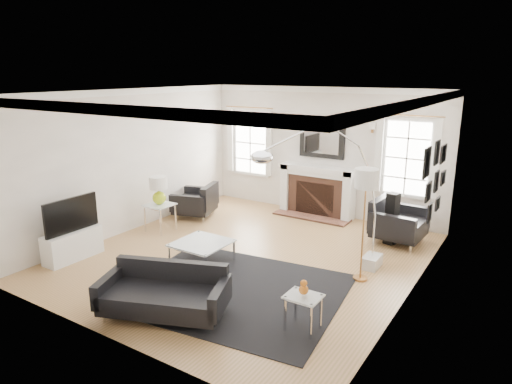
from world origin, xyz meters
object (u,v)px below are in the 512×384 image
Objects in this scene: coffee_table at (202,244)px; arc_floor_lamp at (320,194)px; sofa at (165,294)px; armchair_left at (197,202)px; armchair_right at (396,223)px; fireplace at (317,191)px; gourd_lamp at (159,188)px.

arc_floor_lamp reaches higher than coffee_table.
sofa is at bearing -115.48° from arc_floor_lamp.
armchair_right is at bearing 11.64° from armchair_left.
fireplace reaches higher than sofa.
armchair_right is 4.61m from gourd_lamp.
gourd_lamp is 3.50m from arc_floor_lamp.
fireplace is 3.49m from coffee_table.
arc_floor_lamp is (1.11, 2.33, 0.99)m from sofa.
sofa is at bearing -67.46° from coffee_table.
coffee_table is (-2.42, -2.75, -0.03)m from armchair_right.
sofa is 2.76m from arc_floor_lamp.
armchair_left is 1.07× the size of armchair_right.
arc_floor_lamp reaches higher than gourd_lamp.
sofa is at bearing -44.84° from gourd_lamp.
armchair_left is 1.31× the size of coffee_table.
armchair_left is (-2.14, -1.55, -0.20)m from fireplace.
armchair_left is 1.96× the size of gourd_lamp.
gourd_lamp is 0.24× the size of arc_floor_lamp.
armchair_right is at bearing 71.22° from arc_floor_lamp.
armchair_right reaches higher than armchair_left.
armchair_left is 3.73m from arc_floor_lamp.
fireplace reaches higher than armchair_right.
armchair_left is 1.23m from gourd_lamp.
sofa is at bearing -87.95° from fireplace.
fireplace is at bearing 115.71° from arc_floor_lamp.
armchair_left is at bearing 131.33° from coffee_table.
sofa is 0.76× the size of arc_floor_lamp.
arc_floor_lamp is at bearing -108.78° from armchair_right.
armchair_left is at bearing 123.88° from sofa.
arc_floor_lamp is at bearing -0.42° from gourd_lamp.
coffee_table is at bearing -25.03° from gourd_lamp.
gourd_lamp is at bearing 135.16° from sofa.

